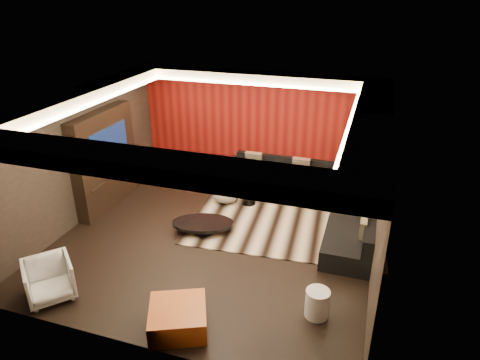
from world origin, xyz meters
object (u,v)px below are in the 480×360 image
(white_side_table, at_px, (317,303))
(orange_ottoman, at_px, (178,318))
(coffee_table, at_px, (203,226))
(drum_stool, at_px, (249,196))
(armchair, at_px, (49,280))
(sectional_sofa, at_px, (318,198))

(white_side_table, relative_size, orange_ottoman, 0.56)
(coffee_table, relative_size, drum_stool, 3.40)
(drum_stool, bearing_deg, coffee_table, -110.75)
(armchair, bearing_deg, drum_stool, 14.69)
(coffee_table, bearing_deg, armchair, -121.15)
(white_side_table, xyz_separation_m, orange_ottoman, (-1.91, -0.89, -0.05))
(white_side_table, relative_size, sectional_sofa, 0.13)
(drum_stool, height_order, armchair, armchair)
(orange_ottoman, distance_m, sectional_sofa, 4.58)
(coffee_table, xyz_separation_m, sectional_sofa, (2.07, 1.75, 0.14))
(coffee_table, height_order, armchair, armchair)
(drum_stool, distance_m, white_side_table, 3.77)
(sectional_sofa, bearing_deg, white_side_table, -81.52)
(coffee_table, height_order, orange_ottoman, orange_ottoman)
(armchair, bearing_deg, sectional_sofa, 2.43)
(armchair, height_order, sectional_sofa, sectional_sofa)
(white_side_table, relative_size, armchair, 0.63)
(white_side_table, xyz_separation_m, armchair, (-4.17, -0.89, 0.10))
(coffee_table, height_order, white_side_table, white_side_table)
(coffee_table, bearing_deg, sectional_sofa, 40.21)
(white_side_table, height_order, sectional_sofa, sectional_sofa)
(drum_stool, distance_m, armchair, 4.58)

